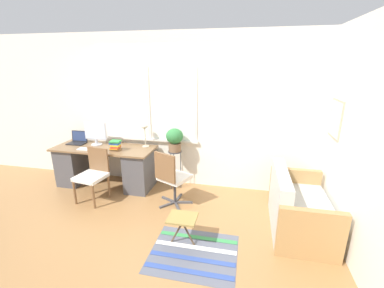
% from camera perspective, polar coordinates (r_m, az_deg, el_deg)
% --- Properties ---
extents(ground_plane, '(14.00, 14.00, 0.00)m').
position_cam_1_polar(ground_plane, '(4.43, -7.83, -12.16)').
color(ground_plane, '#9E7042').
extents(wall_back_with_window, '(9.00, 0.12, 2.70)m').
position_cam_1_polar(wall_back_with_window, '(4.64, -5.52, 7.17)').
color(wall_back_with_window, white).
rests_on(wall_back_with_window, ground_plane).
extents(wall_right_with_picture, '(0.08, 9.00, 2.70)m').
position_cam_1_polar(wall_right_with_picture, '(3.89, 30.62, 2.76)').
color(wall_right_with_picture, white).
rests_on(wall_right_with_picture, ground_plane).
extents(desk, '(1.82, 0.67, 0.74)m').
position_cam_1_polar(desk, '(4.98, -18.61, -4.49)').
color(desk, brown).
rests_on(desk, ground_plane).
extents(laptop, '(0.32, 0.23, 0.22)m').
position_cam_1_polar(laptop, '(5.29, -24.07, 0.68)').
color(laptop, black).
rests_on(laptop, desk).
extents(monitor, '(0.43, 0.19, 0.43)m').
position_cam_1_polar(monitor, '(5.01, -20.65, 2.31)').
color(monitor, silver).
rests_on(monitor, desk).
extents(keyboard, '(0.35, 0.12, 0.02)m').
position_cam_1_polar(keyboard, '(4.83, -22.20, -1.09)').
color(keyboard, silver).
rests_on(keyboard, desk).
extents(mouse, '(0.04, 0.07, 0.03)m').
position_cam_1_polar(mouse, '(4.71, -19.64, -1.18)').
color(mouse, black).
rests_on(mouse, desk).
extents(desk_lamp, '(0.13, 0.13, 0.41)m').
position_cam_1_polar(desk_lamp, '(4.64, -10.45, 3.01)').
color(desk_lamp, '#BCB299').
rests_on(desk_lamp, desk).
extents(book_stack, '(0.20, 0.16, 0.18)m').
position_cam_1_polar(book_stack, '(4.60, -16.68, -0.33)').
color(book_stack, olive).
rests_on(book_stack, desk).
extents(desk_chair_wooden, '(0.49, 0.49, 0.86)m').
position_cam_1_polar(desk_chair_wooden, '(4.51, -21.11, -6.07)').
color(desk_chair_wooden, brown).
rests_on(desk_chair_wooden, ground_plane).
extents(office_chair_swivel, '(0.56, 0.58, 0.92)m').
position_cam_1_polar(office_chair_swivel, '(4.03, -4.55, -7.31)').
color(office_chair_swivel, '#47474C').
rests_on(office_chair_swivel, ground_plane).
extents(couch_loveseat, '(0.73, 1.27, 0.81)m').
position_cam_1_polar(couch_loveseat, '(3.86, 22.37, -13.32)').
color(couch_loveseat, beige).
rests_on(couch_loveseat, ground_plane).
extents(plant_stand, '(0.24, 0.24, 0.71)m').
position_cam_1_polar(plant_stand, '(4.55, -3.80, -2.78)').
color(plant_stand, '#333338').
rests_on(plant_stand, ground_plane).
extents(potted_plant, '(0.30, 0.30, 0.40)m').
position_cam_1_polar(potted_plant, '(4.45, -3.89, 1.20)').
color(potted_plant, brown).
rests_on(potted_plant, plant_stand).
extents(floor_rug_striped, '(1.03, 0.88, 0.01)m').
position_cam_1_polar(floor_rug_striped, '(3.34, 0.37, -23.07)').
color(floor_rug_striped, '#565B6B').
rests_on(floor_rug_striped, ground_plane).
extents(folding_stool, '(0.35, 0.30, 0.39)m').
position_cam_1_polar(folding_stool, '(3.28, -2.14, -16.51)').
color(folding_stool, olive).
rests_on(folding_stool, ground_plane).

